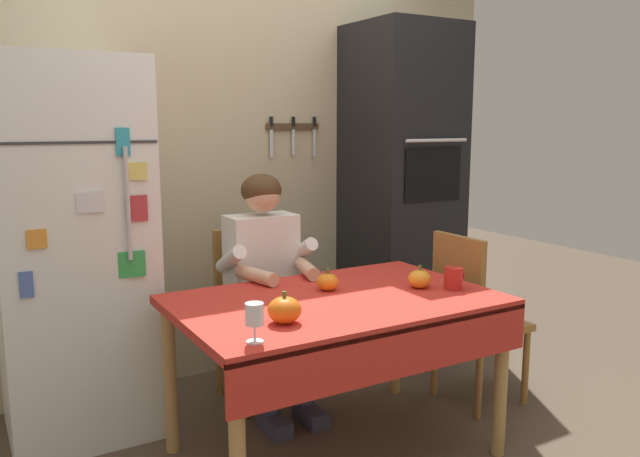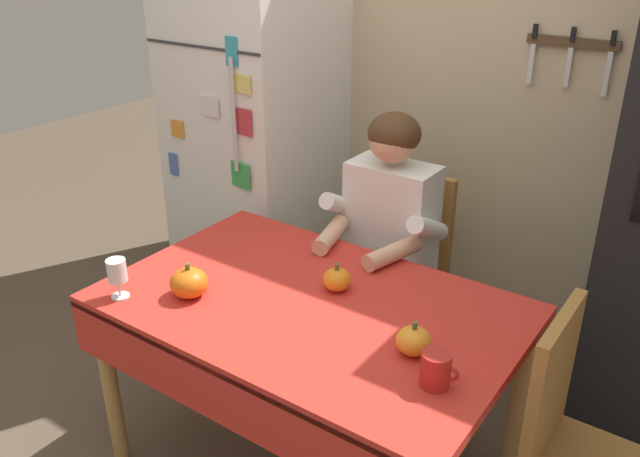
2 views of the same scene
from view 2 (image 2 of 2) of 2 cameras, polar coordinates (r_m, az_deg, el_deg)
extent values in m
cube|color=#BCAD89|center=(3.06, 14.06, 12.90)|extent=(3.70, 0.10, 2.60)
cube|color=#4C3823|center=(2.86, 21.08, 14.87)|extent=(0.36, 0.02, 0.04)
cube|color=silver|center=(2.91, 17.84, 13.42)|extent=(0.02, 0.01, 0.16)
cube|color=black|center=(2.89, 18.18, 15.97)|extent=(0.02, 0.01, 0.06)
cube|color=silver|center=(2.87, 20.73, 12.95)|extent=(0.02, 0.01, 0.16)
cube|color=black|center=(2.85, 21.12, 15.44)|extent=(0.02, 0.01, 0.06)
cube|color=silver|center=(2.84, 23.65, 12.18)|extent=(0.02, 0.01, 0.17)
cube|color=black|center=(2.81, 24.13, 14.85)|extent=(0.02, 0.01, 0.06)
cube|color=white|center=(3.34, -5.51, 7.40)|extent=(0.68, 0.68, 1.80)
cylinder|color=silver|center=(2.89, -7.49, 9.66)|extent=(0.02, 0.02, 0.50)
cube|color=#333335|center=(2.97, -10.34, 15.24)|extent=(0.67, 0.01, 0.01)
cube|color=teal|center=(2.84, -7.67, 14.99)|extent=(0.06, 0.01, 0.12)
cube|color=#E5D666|center=(2.84, -6.78, 12.36)|extent=(0.10, 0.02, 0.08)
cube|color=green|center=(2.98, -6.91, 4.61)|extent=(0.12, 0.02, 0.12)
cube|color=silver|center=(3.00, -9.56, 10.42)|extent=(0.11, 0.02, 0.09)
cube|color=#B73338|center=(2.88, -6.60, 9.14)|extent=(0.09, 0.02, 0.12)
cube|color=#4C66B7|center=(3.28, -12.60, 5.46)|extent=(0.06, 0.01, 0.11)
cube|color=orange|center=(3.19, -12.26, 8.46)|extent=(0.08, 0.01, 0.08)
cylinder|color=tan|center=(2.63, -17.74, -12.72)|extent=(0.06, 0.06, 0.70)
cylinder|color=tan|center=(3.05, -6.31, -5.77)|extent=(0.06, 0.06, 0.70)
cylinder|color=tan|center=(2.54, 16.86, -14.14)|extent=(0.06, 0.06, 0.70)
cube|color=red|center=(2.26, -0.86, -6.74)|extent=(1.40, 0.90, 0.04)
cube|color=red|center=(2.04, -8.40, -14.47)|extent=(1.40, 0.01, 0.20)
cube|color=#9E6B33|center=(2.93, 6.27, -5.32)|extent=(0.40, 0.40, 0.04)
cube|color=#9E6B33|center=(2.96, 8.21, 0.47)|extent=(0.36, 0.04, 0.48)
cylinder|color=#9E6B33|center=(3.00, 1.59, -9.45)|extent=(0.04, 0.04, 0.41)
cylinder|color=#9E6B33|center=(3.25, 4.93, -6.62)|extent=(0.04, 0.04, 0.41)
cylinder|color=#9E6B33|center=(2.87, 7.37, -11.59)|extent=(0.04, 0.04, 0.41)
cylinder|color=#9E6B33|center=(3.12, 10.37, -8.43)|extent=(0.04, 0.04, 0.41)
cube|color=#38384C|center=(2.93, 0.38, -14.50)|extent=(0.10, 0.22, 0.08)
cube|color=#38384C|center=(2.85, 3.81, -15.94)|extent=(0.10, 0.22, 0.08)
cylinder|color=#38384C|center=(2.86, 1.09, -10.93)|extent=(0.09, 0.09, 0.38)
cylinder|color=#38384C|center=(2.77, 4.59, -12.30)|extent=(0.09, 0.09, 0.38)
cube|color=#38384C|center=(2.82, 3.13, -4.97)|extent=(0.12, 0.40, 0.11)
cube|color=#38384C|center=(2.74, 6.33, -6.03)|extent=(0.12, 0.40, 0.11)
cube|color=white|center=(2.74, 6.21, 0.80)|extent=(0.36, 0.20, 0.48)
cylinder|color=white|center=(2.76, 1.91, 2.05)|extent=(0.07, 0.26, 0.18)
cylinder|color=white|center=(2.58, 9.35, 0.02)|extent=(0.07, 0.26, 0.18)
cylinder|color=#D8A884|center=(2.62, 0.95, -0.54)|extent=(0.13, 0.27, 0.07)
cylinder|color=#D8A884|center=(2.49, 6.28, -2.15)|extent=(0.13, 0.27, 0.07)
sphere|color=#D8A884|center=(2.60, 6.35, 7.70)|extent=(0.19, 0.19, 0.19)
ellipsoid|color=#472D19|center=(2.60, 6.48, 8.17)|extent=(0.21, 0.21, 0.17)
cube|color=#9E6B33|center=(2.07, 19.39, -12.82)|extent=(0.04, 0.36, 0.48)
cylinder|color=#B2231E|center=(1.88, 10.00, -11.93)|extent=(0.09, 0.09, 0.10)
torus|color=#B2231E|center=(1.86, 11.34, -12.26)|extent=(0.05, 0.01, 0.05)
cylinder|color=white|center=(2.37, -16.92, -5.64)|extent=(0.06, 0.06, 0.01)
cylinder|color=white|center=(2.35, -17.02, -4.96)|extent=(0.01, 0.01, 0.06)
cylinder|color=white|center=(2.32, -17.23, -3.49)|extent=(0.07, 0.07, 0.08)
ellipsoid|color=orange|center=(2.29, -11.30, -4.64)|extent=(0.13, 0.13, 0.10)
cylinder|color=#4C6023|center=(2.26, -11.43, -3.26)|extent=(0.02, 0.02, 0.02)
ellipsoid|color=orange|center=(2.29, 1.47, -4.44)|extent=(0.10, 0.10, 0.08)
cylinder|color=#4C6023|center=(2.27, 1.48, -3.32)|extent=(0.02, 0.02, 0.02)
ellipsoid|color=orange|center=(2.00, 8.13, -9.63)|extent=(0.11, 0.11, 0.09)
cylinder|color=#4C6023|center=(1.97, 8.22, -8.33)|extent=(0.02, 0.02, 0.02)
camera|label=1|loc=(2.69, -69.38, -0.19)|focal=35.41mm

